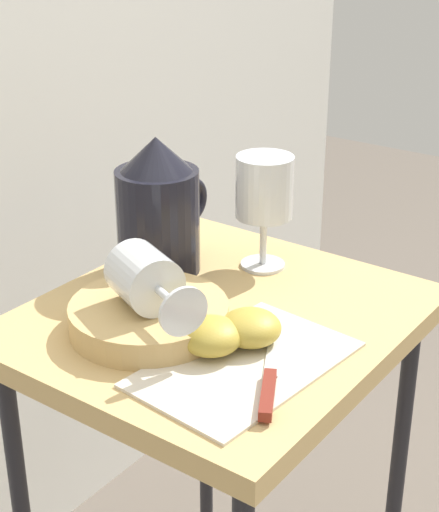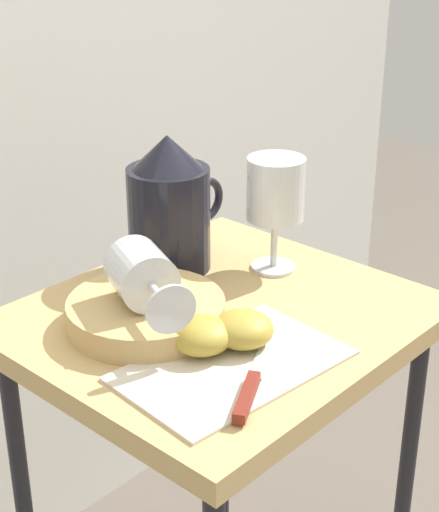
{
  "view_description": "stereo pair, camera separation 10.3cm",
  "coord_description": "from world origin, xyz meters",
  "px_view_note": "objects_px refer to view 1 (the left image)",
  "views": [
    {
      "loc": [
        -0.76,
        -0.55,
        1.22
      ],
      "look_at": [
        0.0,
        0.0,
        0.79
      ],
      "focal_mm": 57.76,
      "sensor_mm": 36.0,
      "label": 1
    },
    {
      "loc": [
        -0.69,
        -0.63,
        1.22
      ],
      "look_at": [
        0.0,
        0.0,
        0.79
      ],
      "focal_mm": 57.76,
      "sensor_mm": 36.0,
      "label": 2
    }
  ],
  "objects_px": {
    "apple_half_right": "(250,328)",
    "apple_half_left": "(211,336)",
    "basket_tray": "(149,317)",
    "knife": "(270,375)",
    "table": "(220,367)",
    "pitcher": "(159,217)",
    "wine_glass_upright": "(264,193)",
    "wine_glass_tipped_near": "(146,279)"
  },
  "relations": [
    {
      "from": "apple_half_right",
      "to": "apple_half_left",
      "type": "bearing_deg",
      "value": 148.98
    },
    {
      "from": "basket_tray",
      "to": "knife",
      "type": "height_order",
      "value": "basket_tray"
    },
    {
      "from": "table",
      "to": "apple_half_right",
      "type": "xyz_separation_m",
      "value": [
        -0.05,
        -0.08,
        0.11
      ]
    },
    {
      "from": "table",
      "to": "knife",
      "type": "bearing_deg",
      "value": -124.83
    },
    {
      "from": "table",
      "to": "knife",
      "type": "height_order",
      "value": "knife"
    },
    {
      "from": "table",
      "to": "knife",
      "type": "distance_m",
      "value": 0.2
    },
    {
      "from": "table",
      "to": "pitcher",
      "type": "relative_size",
      "value": 3.63
    },
    {
      "from": "table",
      "to": "apple_half_right",
      "type": "relative_size",
      "value": 9.62
    },
    {
      "from": "wine_glass_upright",
      "to": "wine_glass_tipped_near",
      "type": "height_order",
      "value": "wine_glass_upright"
    },
    {
      "from": "apple_half_left",
      "to": "apple_half_right",
      "type": "bearing_deg",
      "value": -31.02
    },
    {
      "from": "basket_tray",
      "to": "wine_glass_tipped_near",
      "type": "distance_m",
      "value": 0.05
    },
    {
      "from": "pitcher",
      "to": "apple_half_right",
      "type": "xyz_separation_m",
      "value": [
        -0.1,
        -0.23,
        -0.06
      ]
    },
    {
      "from": "wine_glass_upright",
      "to": "apple_half_left",
      "type": "height_order",
      "value": "wine_glass_upright"
    },
    {
      "from": "apple_half_left",
      "to": "wine_glass_tipped_near",
      "type": "bearing_deg",
      "value": 91.78
    },
    {
      "from": "basket_tray",
      "to": "apple_half_right",
      "type": "height_order",
      "value": "apple_half_right"
    },
    {
      "from": "wine_glass_upright",
      "to": "apple_half_right",
      "type": "relative_size",
      "value": 2.24
    },
    {
      "from": "basket_tray",
      "to": "wine_glass_tipped_near",
      "type": "xyz_separation_m",
      "value": [
        -0.01,
        -0.0,
        0.05
      ]
    },
    {
      "from": "pitcher",
      "to": "wine_glass_upright",
      "type": "height_order",
      "value": "pitcher"
    },
    {
      "from": "wine_glass_tipped_near",
      "to": "apple_half_right",
      "type": "height_order",
      "value": "wine_glass_tipped_near"
    },
    {
      "from": "basket_tray",
      "to": "pitcher",
      "type": "distance_m",
      "value": 0.19
    },
    {
      "from": "wine_glass_upright",
      "to": "apple_half_left",
      "type": "xyz_separation_m",
      "value": [
        -0.24,
        -0.09,
        -0.09
      ]
    },
    {
      "from": "pitcher",
      "to": "apple_half_left",
      "type": "height_order",
      "value": "pitcher"
    },
    {
      "from": "basket_tray",
      "to": "wine_glass_upright",
      "type": "height_order",
      "value": "wine_glass_upright"
    },
    {
      "from": "basket_tray",
      "to": "table",
      "type": "bearing_deg",
      "value": -27.07
    },
    {
      "from": "basket_tray",
      "to": "apple_half_left",
      "type": "bearing_deg",
      "value": -91.36
    },
    {
      "from": "basket_tray",
      "to": "wine_glass_tipped_near",
      "type": "relative_size",
      "value": 1.27
    },
    {
      "from": "basket_tray",
      "to": "apple_half_left",
      "type": "height_order",
      "value": "apple_half_left"
    },
    {
      "from": "table",
      "to": "pitcher",
      "type": "distance_m",
      "value": 0.23
    },
    {
      "from": "basket_tray",
      "to": "pitcher",
      "type": "bearing_deg",
      "value": 35.46
    },
    {
      "from": "table",
      "to": "basket_tray",
      "type": "relative_size",
      "value": 3.6
    },
    {
      "from": "pitcher",
      "to": "basket_tray",
      "type": "bearing_deg",
      "value": -144.54
    },
    {
      "from": "apple_half_left",
      "to": "knife",
      "type": "distance_m",
      "value": 0.09
    },
    {
      "from": "apple_half_left",
      "to": "apple_half_right",
      "type": "height_order",
      "value": "same"
    },
    {
      "from": "basket_tray",
      "to": "pitcher",
      "type": "xyz_separation_m",
      "value": [
        0.14,
        0.1,
        0.06
      ]
    },
    {
      "from": "knife",
      "to": "table",
      "type": "bearing_deg",
      "value": 55.17
    },
    {
      "from": "basket_tray",
      "to": "wine_glass_upright",
      "type": "bearing_deg",
      "value": -2.92
    },
    {
      "from": "basket_tray",
      "to": "knife",
      "type": "bearing_deg",
      "value": -93.51
    },
    {
      "from": "apple_half_right",
      "to": "table",
      "type": "bearing_deg",
      "value": 59.91
    },
    {
      "from": "pitcher",
      "to": "apple_half_right",
      "type": "relative_size",
      "value": 2.65
    },
    {
      "from": "pitcher",
      "to": "wine_glass_tipped_near",
      "type": "distance_m",
      "value": 0.18
    },
    {
      "from": "wine_glass_tipped_near",
      "to": "table",
      "type": "bearing_deg",
      "value": -24.45
    },
    {
      "from": "table",
      "to": "apple_half_left",
      "type": "height_order",
      "value": "apple_half_left"
    }
  ]
}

